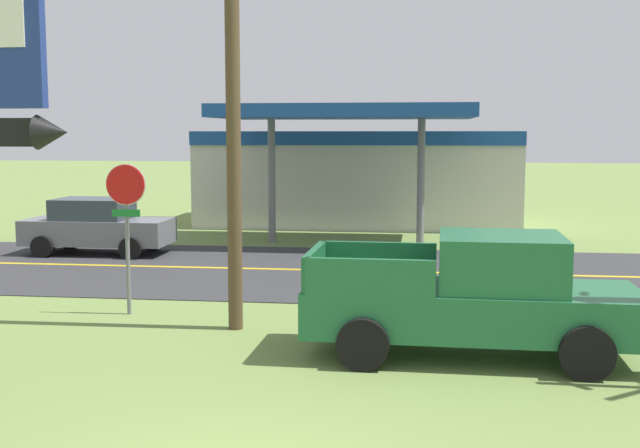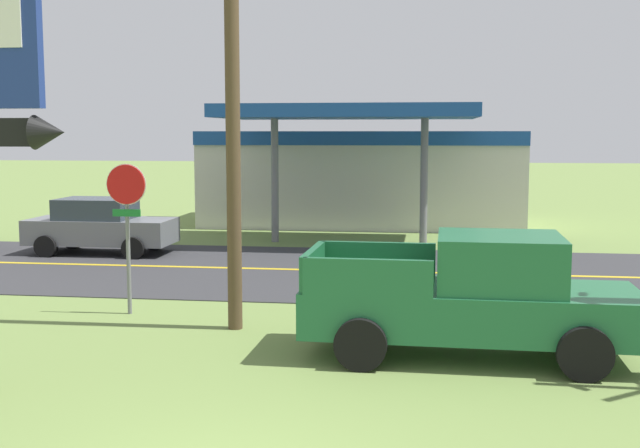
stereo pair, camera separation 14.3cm
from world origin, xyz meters
The scene contains 7 objects.
road_asphalt centered at (0.00, 13.00, 0.01)m, with size 140.00×8.00×0.02m, color #333335.
road_centre_line centered at (0.00, 13.00, 0.02)m, with size 126.00×0.20×0.01m, color gold.
stop_sign centered at (-3.74, 7.66, 2.03)m, with size 0.80×0.08×2.95m.
utility_pole centered at (-1.39, 6.80, 4.81)m, with size 2.15×0.26×8.95m.
gas_station centered at (-0.49, 23.91, 1.94)m, with size 12.00×11.50×4.40m.
pickup_green_parked_on_lawn centered at (2.79, 5.51, 0.96)m, with size 5.24×2.33×1.96m.
car_grey_mid_lane centered at (-7.48, 15.00, 0.83)m, with size 4.20×2.00×1.64m.
Camera 2 is at (2.06, -6.99, 3.54)m, focal length 44.55 mm.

